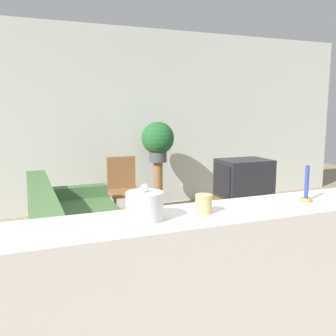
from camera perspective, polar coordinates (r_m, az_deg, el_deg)
name	(u,v)px	position (r m, az deg, el deg)	size (l,w,h in m)	color
ground_plane	(184,336)	(2.76, 2.42, -24.19)	(14.00, 14.00, 0.00)	gray
wall_back	(88,120)	(5.62, -12.16, 7.18)	(9.00, 0.06, 2.70)	silver
couch	(78,240)	(3.66, -13.51, -10.66)	(0.89, 2.09, 0.81)	#476B3D
tv_stand	(243,212)	(4.88, 11.32, -6.66)	(0.90, 0.55, 0.41)	olive
television	(243,178)	(4.78, 11.42, -1.54)	(0.63, 0.47, 0.47)	#232328
wooden_chair	(124,186)	(5.10, -6.75, -2.81)	(0.44, 0.44, 0.86)	olive
plant_stand	(158,187)	(5.52, -1.52, -2.88)	(0.13, 0.13, 0.74)	olive
potted_plant	(158,140)	(5.42, -1.55, 4.33)	(0.47, 0.47, 0.58)	#4C4C51
foreground_counter	(216,298)	(2.19, 7.36, -19.00)	(2.38, 0.44, 0.98)	silver
decorative_bowl	(145,206)	(1.83, -3.57, -5.77)	(0.18, 0.18, 0.18)	silver
candle_jar	(204,204)	(1.95, 5.45, -5.45)	(0.09, 0.09, 0.10)	tan
candlestick	(306,190)	(2.33, 20.32, -3.19)	(0.07, 0.07, 0.21)	#B7933D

